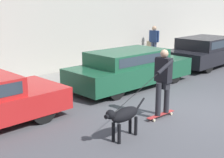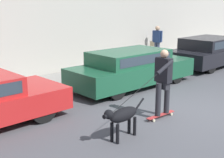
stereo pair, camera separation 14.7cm
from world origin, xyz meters
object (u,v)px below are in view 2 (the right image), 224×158
(parked_car_1, at_px, (132,68))
(parked_car_2, at_px, (210,52))
(dog, at_px, (122,116))
(skateboarder, at_px, (163,80))
(pedestrian_with_bag, at_px, (157,40))

(parked_car_1, bearing_deg, parked_car_2, 1.67)
(parked_car_2, xyz_separation_m, dog, (-8.27, -2.72, -0.12))
(skateboarder, bearing_deg, parked_car_2, -156.49)
(dog, distance_m, skateboarder, 1.67)
(parked_car_2, distance_m, skateboarder, 7.15)
(parked_car_2, height_order, pedestrian_with_bag, pedestrian_with_bag)
(parked_car_2, relative_size, skateboarder, 1.81)
(parked_car_2, xyz_separation_m, pedestrian_with_bag, (-0.64, 2.47, 0.35))
(parked_car_2, distance_m, dog, 8.71)
(skateboarder, relative_size, pedestrian_with_bag, 1.58)
(parked_car_1, xyz_separation_m, parked_car_2, (5.05, -0.00, 0.01))
(pedestrian_with_bag, bearing_deg, dog, -154.78)
(skateboarder, bearing_deg, pedestrian_with_bag, -137.59)
(pedestrian_with_bag, bearing_deg, parked_car_1, -159.74)
(parked_car_1, bearing_deg, dog, -138.14)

